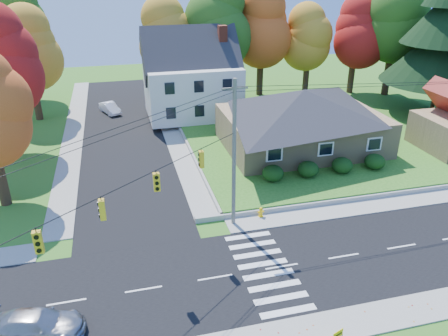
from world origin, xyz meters
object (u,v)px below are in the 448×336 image
(white_car, at_px, (110,108))
(fire_hydrant, at_px, (261,213))
(ranch_house, at_px, (302,118))
(silver_sedan, at_px, (38,324))

(white_car, relative_size, fire_hydrant, 4.82)
(ranch_house, height_order, fire_hydrant, ranch_house)
(silver_sedan, bearing_deg, white_car, 5.83)
(fire_hydrant, bearing_deg, ranch_house, 54.66)
(ranch_house, height_order, white_car, ranch_house)
(white_car, bearing_deg, ranch_house, -65.11)
(ranch_house, relative_size, silver_sedan, 3.31)
(silver_sedan, relative_size, fire_hydrant, 5.63)
(ranch_house, xyz_separation_m, silver_sedan, (-21.07, -17.99, -2.61))
(silver_sedan, height_order, white_car, silver_sedan)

